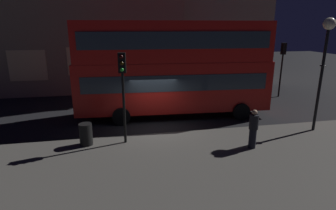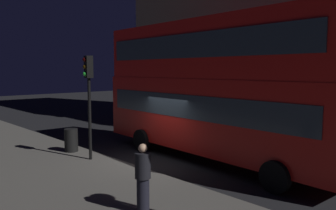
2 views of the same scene
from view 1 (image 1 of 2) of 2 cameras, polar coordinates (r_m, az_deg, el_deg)
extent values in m
plane|color=black|center=(14.71, -2.48, -4.94)|extent=(80.00, 80.00, 0.00)
cube|color=#4C4944|center=(9.84, 2.61, -15.91)|extent=(44.00, 9.14, 0.12)
cube|color=#F9E09E|center=(23.13, -27.01, 7.26)|extent=(2.65, 0.06, 2.27)
cube|color=#F9E09E|center=(22.34, -16.72, 8.67)|extent=(2.65, 0.06, 2.11)
cube|color=#F2D18C|center=(22.37, -5.92, 8.47)|extent=(2.65, 0.06, 2.56)
cube|color=#F2D18C|center=(23.60, -1.53, 9.30)|extent=(1.27, 0.06, 2.59)
cube|color=#F9E09E|center=(23.98, 3.23, 9.90)|extent=(1.27, 0.06, 2.16)
cube|color=#E5C67F|center=(24.57, 7.78, 9.44)|extent=(1.27, 0.06, 2.49)
cube|color=#F2D18C|center=(25.26, 12.14, 9.87)|extent=(1.27, 0.06, 2.48)
cube|color=#E5C67F|center=(26.14, 16.17, 9.20)|extent=(1.27, 0.06, 1.90)
cube|color=red|center=(16.35, 1.09, 4.17)|extent=(11.26, 3.18, 2.82)
cube|color=red|center=(16.02, 1.14, 13.02)|extent=(11.04, 3.12, 2.22)
cube|color=#2D3842|center=(16.28, 1.10, 5.38)|extent=(10.38, 3.19, 0.90)
cube|color=#2D3842|center=(16.01, 1.14, 13.42)|extent=(10.38, 3.19, 0.90)
cube|color=#F2D84C|center=(17.71, 19.66, 14.40)|extent=(0.17, 1.52, 0.44)
sphere|color=white|center=(19.00, 17.58, 1.82)|extent=(0.24, 0.24, 0.24)
sphere|color=white|center=(17.58, 19.80, 0.50)|extent=(0.24, 0.24, 0.24)
cylinder|color=black|center=(18.84, 11.90, 1.01)|extent=(1.00, 0.30, 0.99)
cylinder|color=black|center=(16.49, 14.89, -1.34)|extent=(1.00, 0.30, 0.99)
cylinder|color=black|center=(17.78, -9.39, 0.25)|extent=(1.00, 0.30, 0.99)
cylinder|color=black|center=(15.27, -9.60, -2.41)|extent=(1.00, 0.30, 0.99)
cylinder|color=black|center=(12.39, -9.05, -0.76)|extent=(0.12, 0.12, 3.21)
cube|color=black|center=(11.97, -9.48, 8.59)|extent=(0.35, 0.30, 0.85)
sphere|color=black|center=(11.80, -9.62, 9.80)|extent=(0.17, 0.17, 0.17)
sphere|color=black|center=(11.83, -9.56, 8.50)|extent=(0.17, 0.17, 0.17)
sphere|color=green|center=(11.86, -9.50, 7.21)|extent=(0.17, 0.17, 0.17)
cylinder|color=black|center=(22.68, 22.22, 5.58)|extent=(0.12, 0.12, 3.22)
cube|color=black|center=(22.44, 22.78, 10.68)|extent=(0.34, 0.28, 0.85)
sphere|color=black|center=(22.54, 22.62, 11.41)|extent=(0.17, 0.17, 0.17)
sphere|color=orange|center=(22.56, 22.54, 10.73)|extent=(0.17, 0.17, 0.17)
sphere|color=black|center=(22.58, 22.47, 10.05)|extent=(0.17, 0.17, 0.17)
cylinder|color=black|center=(15.46, 28.93, 4.16)|extent=(0.14, 0.14, 4.99)
torus|color=black|center=(15.34, 29.33, 7.07)|extent=(0.28, 0.28, 0.06)
sphere|color=#F9EFC6|center=(15.23, 30.36, 14.30)|extent=(0.56, 0.56, 0.56)
cylinder|color=black|center=(12.61, 17.03, -6.60)|extent=(0.31, 0.31, 0.88)
cylinder|color=black|center=(12.35, 17.32, -3.34)|extent=(0.39, 0.39, 0.64)
sphere|color=tan|center=(12.22, 17.48, -1.45)|extent=(0.22, 0.22, 0.22)
cylinder|color=black|center=(12.89, -16.60, -5.81)|extent=(0.57, 0.57, 0.99)
camera|label=2|loc=(13.28, 55.66, 2.06)|focal=36.71mm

